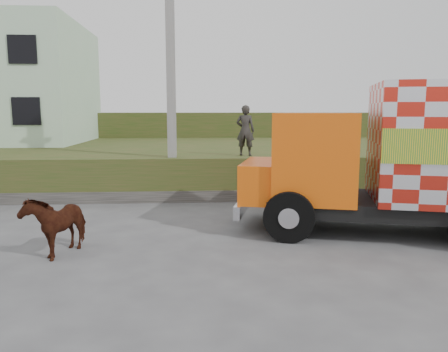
{
  "coord_description": "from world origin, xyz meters",
  "views": [
    {
      "loc": [
        -0.19,
        -10.67,
        3.08
      ],
      "look_at": [
        0.6,
        1.33,
        1.3
      ],
      "focal_mm": 35.0,
      "sensor_mm": 36.0,
      "label": 1
    }
  ],
  "objects": [
    {
      "name": "ground",
      "position": [
        0.0,
        0.0,
        0.0
      ],
      "size": [
        120.0,
        120.0,
        0.0
      ],
      "primitive_type": "plane",
      "color": "#474749",
      "rests_on": "ground"
    },
    {
      "name": "embankment",
      "position": [
        0.0,
        10.0,
        0.75
      ],
      "size": [
        40.0,
        12.0,
        1.5
      ],
      "primitive_type": "cube",
      "color": "#2C4617",
      "rests_on": "ground"
    },
    {
      "name": "embankment_far",
      "position": [
        0.0,
        22.0,
        1.5
      ],
      "size": [
        40.0,
        12.0,
        3.0
      ],
      "primitive_type": "cube",
      "color": "#2C4617",
      "rests_on": "ground"
    },
    {
      "name": "retaining_strip",
      "position": [
        -2.0,
        4.2,
        0.2
      ],
      "size": [
        16.0,
        0.5,
        0.4
      ],
      "primitive_type": "cube",
      "color": "#595651",
      "rests_on": "ground"
    },
    {
      "name": "utility_pole",
      "position": [
        -1.0,
        4.6,
        4.08
      ],
      "size": [
        1.2,
        0.3,
        8.0
      ],
      "color": "gray",
      "rests_on": "ground"
    },
    {
      "name": "cargo_truck",
      "position": [
        5.64,
        -0.36,
        1.94
      ],
      "size": [
        8.85,
        4.78,
        3.77
      ],
      "rotation": [
        0.0,
        0.0,
        -0.27
      ],
      "color": "black",
      "rests_on": "ground"
    },
    {
      "name": "cow",
      "position": [
        -3.22,
        -1.2,
        0.67
      ],
      "size": [
        1.19,
        1.75,
        1.35
      ],
      "primitive_type": "imported",
      "rotation": [
        0.0,
        0.0,
        -0.32
      ],
      "color": "black",
      "rests_on": "ground"
    },
    {
      "name": "pedestrian",
      "position": [
        1.61,
        4.98,
        2.41
      ],
      "size": [
        0.76,
        0.61,
        1.81
      ],
      "primitive_type": "imported",
      "rotation": [
        0.0,
        0.0,
        2.85
      ],
      "color": "#292724",
      "rests_on": "embankment"
    }
  ]
}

